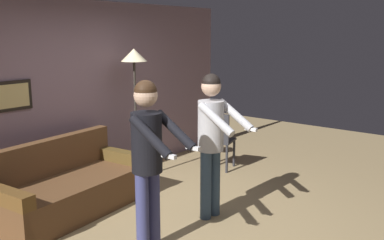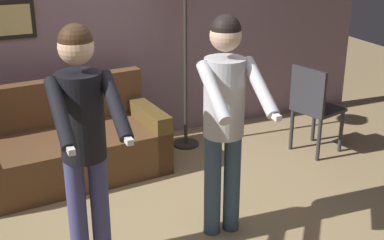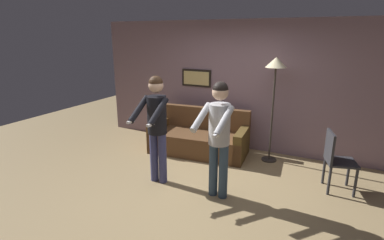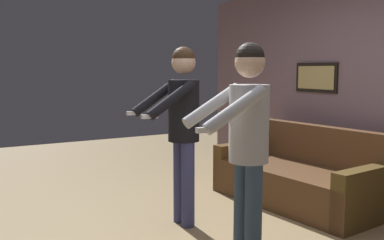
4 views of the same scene
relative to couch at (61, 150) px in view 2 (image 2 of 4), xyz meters
The scene contains 6 objects.
ground_plane 1.54m from the couch, 67.36° to the right, with size 12.00×12.00×0.00m, color #A1885D.
back_wall_assembly 1.35m from the couch, 48.80° to the left, with size 6.40×0.09×2.60m.
couch is the anchor object (origin of this frame).
person_standing_left 1.64m from the couch, 92.56° to the right, with size 0.43×0.66×1.73m.
person_standing_right 1.91m from the couch, 56.43° to the right, with size 0.47×0.68×1.71m.
dining_chair_distant 2.54m from the couch, 11.10° to the right, with size 0.51×0.51×0.93m.
Camera 2 is at (-1.29, -3.28, 2.35)m, focal length 50.00 mm.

